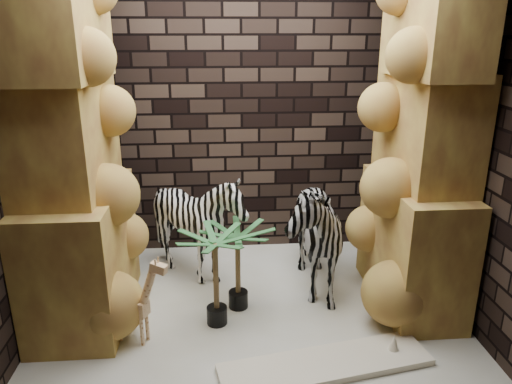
{
  "coord_description": "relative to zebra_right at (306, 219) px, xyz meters",
  "views": [
    {
      "loc": [
        -0.25,
        -3.73,
        2.33
      ],
      "look_at": [
        0.06,
        0.15,
        1.01
      ],
      "focal_mm": 33.88,
      "sensor_mm": 36.0,
      "label": 1
    }
  ],
  "objects": [
    {
      "name": "floor",
      "position": [
        -0.53,
        -0.31,
        -0.68
      ],
      "size": [
        3.5,
        3.5,
        0.0
      ],
      "primitive_type": "plane",
      "color": "silver",
      "rests_on": "ground"
    },
    {
      "name": "wall_back",
      "position": [
        -0.53,
        0.94,
        0.82
      ],
      "size": [
        3.5,
        0.0,
        3.5
      ],
      "primitive_type": "plane",
      "rotation": [
        1.57,
        0.0,
        0.0
      ],
      "color": "black",
      "rests_on": "ground"
    },
    {
      "name": "wall_front",
      "position": [
        -0.53,
        -1.56,
        0.82
      ],
      "size": [
        3.5,
        0.0,
        3.5
      ],
      "primitive_type": "plane",
      "rotation": [
        -1.57,
        0.0,
        0.0
      ],
      "color": "black",
      "rests_on": "ground"
    },
    {
      "name": "wall_left",
      "position": [
        -2.28,
        -0.31,
        0.82
      ],
      "size": [
        0.0,
        3.0,
        3.0
      ],
      "primitive_type": "plane",
      "rotation": [
        1.57,
        0.0,
        1.57
      ],
      "color": "black",
      "rests_on": "ground"
    },
    {
      "name": "wall_right",
      "position": [
        1.22,
        -0.31,
        0.82
      ],
      "size": [
        0.0,
        3.0,
        3.0
      ],
      "primitive_type": "plane",
      "rotation": [
        1.57,
        0.0,
        -1.57
      ],
      "color": "black",
      "rests_on": "ground"
    },
    {
      "name": "rock_pillar_left",
      "position": [
        -1.93,
        -0.31,
        0.82
      ],
      "size": [
        0.68,
        1.3,
        3.0
      ],
      "primitive_type": null,
      "color": "gold",
      "rests_on": "floor"
    },
    {
      "name": "rock_pillar_right",
      "position": [
        0.89,
        -0.31,
        0.82
      ],
      "size": [
        0.58,
        1.25,
        3.0
      ],
      "primitive_type": null,
      "color": "gold",
      "rests_on": "floor"
    },
    {
      "name": "zebra_right",
      "position": [
        0.0,
        0.0,
        0.0
      ],
      "size": [
        0.66,
        1.17,
        1.36
      ],
      "primitive_type": "imported",
      "rotation": [
        0.0,
        0.0,
        0.04
      ],
      "color": "white",
      "rests_on": "floor"
    },
    {
      "name": "zebra_left",
      "position": [
        -0.99,
        0.23,
        -0.17
      ],
      "size": [
        0.92,
        1.14,
        1.02
      ],
      "primitive_type": "imported",
      "rotation": [
        0.0,
        0.0,
        0.02
      ],
      "color": "white",
      "rests_on": "floor"
    },
    {
      "name": "giraffe_toy",
      "position": [
        -1.48,
        -0.74,
        -0.29
      ],
      "size": [
        0.42,
        0.28,
        0.78
      ],
      "primitive_type": null,
      "rotation": [
        0.0,
        0.0,
        -0.41
      ],
      "color": "#F2C58F",
      "rests_on": "floor"
    },
    {
      "name": "palm_front",
      "position": [
        -0.64,
        -0.33,
        -0.3
      ],
      "size": [
        0.36,
        0.36,
        0.76
      ],
      "primitive_type": null,
      "color": "#1B4717",
      "rests_on": "floor"
    },
    {
      "name": "palm_back",
      "position": [
        -0.83,
        -0.56,
        -0.27
      ],
      "size": [
        0.36,
        0.36,
        0.82
      ],
      "primitive_type": null,
      "color": "#1B4717",
      "rests_on": "floor"
    },
    {
      "name": "surfboard",
      "position": [
        -0.05,
        -1.19,
        -0.65
      ],
      "size": [
        1.6,
        0.66,
        0.05
      ],
      "primitive_type": "cube",
      "rotation": [
        0.0,
        0.0,
        0.19
      ],
      "color": "#EDE4C6",
      "rests_on": "floor"
    }
  ]
}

